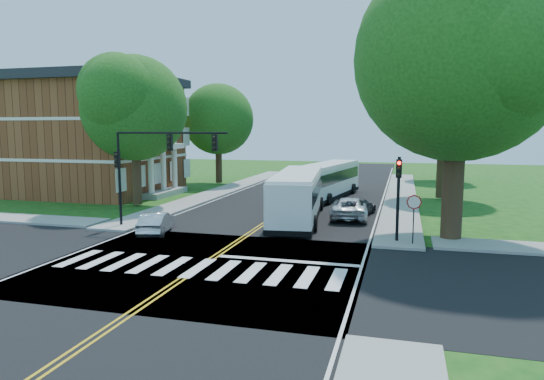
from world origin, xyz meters
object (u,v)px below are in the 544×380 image
(hatchback, at_px, (156,223))
(bus_lead, at_px, (298,195))
(suv, at_px, (350,208))
(signal_ne, at_px, (398,187))
(dark_sedan, at_px, (358,207))
(signal_nw, at_px, (153,156))
(bus_follow, at_px, (327,180))

(hatchback, bearing_deg, bus_lead, -151.79)
(bus_lead, xyz_separation_m, suv, (3.27, 1.27, -0.95))
(signal_ne, relative_size, bus_lead, 0.36)
(bus_lead, relative_size, suv, 2.43)
(suv, height_order, dark_sedan, suv)
(signal_nw, bearing_deg, bus_lead, 34.77)
(dark_sedan, bearing_deg, bus_lead, 47.69)
(bus_follow, bearing_deg, dark_sedan, 122.83)
(signal_nw, relative_size, dark_sedan, 1.78)
(signal_ne, xyz_separation_m, hatchback, (-13.32, -1.19, -2.32))
(bus_follow, distance_m, hatchback, 18.36)
(signal_ne, relative_size, dark_sedan, 1.10)
(hatchback, height_order, suv, suv)
(bus_lead, distance_m, bus_follow, 10.38)
(bus_follow, distance_m, suv, 9.60)
(hatchback, relative_size, suv, 0.75)
(signal_nw, distance_m, bus_lead, 9.66)
(signal_nw, height_order, suv, signal_nw)
(bus_lead, distance_m, dark_sedan, 4.71)
(bus_follow, relative_size, dark_sedan, 2.97)
(bus_follow, bearing_deg, bus_lead, 97.22)
(suv, distance_m, dark_sedan, 1.47)
(bus_follow, xyz_separation_m, hatchback, (-7.24, -16.84, -0.96))
(bus_follow, bearing_deg, suv, 116.93)
(signal_ne, xyz_separation_m, suv, (-3.17, 6.54, -2.24))
(hatchback, bearing_deg, signal_nw, -73.00)
(dark_sedan, bearing_deg, bus_follow, -54.15)
(dark_sedan, bearing_deg, suv, 83.67)
(hatchback, distance_m, suv, 12.76)
(bus_lead, bearing_deg, signal_ne, 133.95)
(bus_lead, bearing_deg, dark_sedan, -151.32)
(hatchback, bearing_deg, suv, -157.70)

